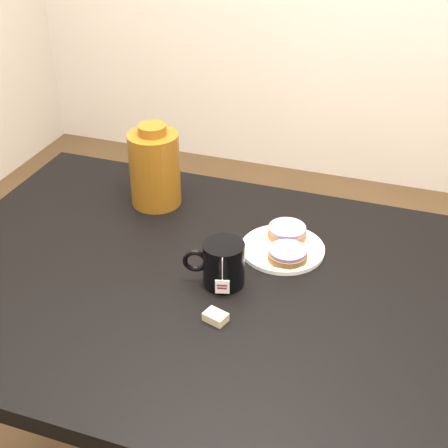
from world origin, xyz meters
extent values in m
cube|color=black|center=(0.00, 0.00, 0.73)|extent=(1.40, 0.90, 0.04)
cylinder|color=black|center=(-0.64, 0.39, 0.35)|extent=(0.06, 0.06, 0.71)
cylinder|color=white|center=(0.07, 0.16, 0.76)|extent=(0.19, 0.19, 0.01)
torus|color=white|center=(0.07, 0.16, 0.76)|extent=(0.19, 0.19, 0.01)
cylinder|color=brown|center=(0.06, 0.21, 0.77)|extent=(0.10, 0.10, 0.02)
cylinder|color=#9277A0|center=(0.06, 0.21, 0.78)|extent=(0.10, 0.10, 0.01)
cylinder|color=brown|center=(0.09, 0.12, 0.77)|extent=(0.12, 0.12, 0.02)
cylinder|color=#9277A0|center=(0.09, 0.12, 0.78)|extent=(0.12, 0.12, 0.01)
cylinder|color=black|center=(-0.02, 0.00, 0.80)|extent=(0.11, 0.11, 0.10)
cylinder|color=black|center=(-0.02, 0.00, 0.84)|extent=(0.08, 0.08, 0.00)
torus|color=black|center=(-0.08, -0.01, 0.80)|extent=(0.06, 0.03, 0.05)
cylinder|color=beige|center=(-0.01, -0.04, 0.82)|extent=(0.00, 0.00, 0.05)
cube|color=white|center=(-0.01, -0.04, 0.78)|extent=(0.03, 0.01, 0.03)
cube|color=#C6B793|center=(0.00, -0.12, 0.76)|extent=(0.05, 0.04, 0.02)
cylinder|color=#59300B|center=(-0.30, 0.27, 0.85)|extent=(0.16, 0.16, 0.19)
cylinder|color=#59300B|center=(-0.30, 0.27, 0.96)|extent=(0.07, 0.07, 0.02)
camera|label=1|loc=(0.33, -1.01, 1.58)|focal=50.00mm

